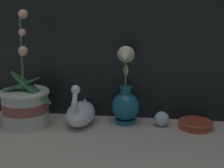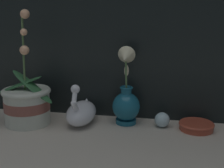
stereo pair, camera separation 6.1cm
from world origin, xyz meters
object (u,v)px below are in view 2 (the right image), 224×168
object	(u,v)px
amber_dish	(196,125)
blue_vase	(126,100)
orchid_potted_plant	(27,102)
swan_figurine	(81,112)
glass_sphere	(162,120)

from	to	relation	value
amber_dish	blue_vase	bearing A→B (deg)	177.13
orchid_potted_plant	amber_dish	bearing A→B (deg)	4.99
swan_figurine	amber_dish	world-z (taller)	swan_figurine
blue_vase	orchid_potted_plant	bearing A→B (deg)	-169.53
swan_figurine	blue_vase	xyz separation A→B (m)	(0.17, 0.03, 0.05)
glass_sphere	orchid_potted_plant	bearing A→B (deg)	-173.46
orchid_potted_plant	swan_figurine	distance (m)	0.22
glass_sphere	amber_dish	xyz separation A→B (m)	(0.13, -0.00, -0.01)
orchid_potted_plant	glass_sphere	bearing A→B (deg)	6.54
blue_vase	amber_dish	xyz separation A→B (m)	(0.27, -0.01, -0.08)
orchid_potted_plant	swan_figurine	world-z (taller)	orchid_potted_plant
glass_sphere	amber_dish	world-z (taller)	glass_sphere
orchid_potted_plant	swan_figurine	bearing A→B (deg)	10.23
swan_figurine	glass_sphere	world-z (taller)	swan_figurine
blue_vase	amber_dish	bearing A→B (deg)	-2.87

